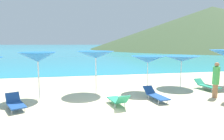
{
  "coord_description": "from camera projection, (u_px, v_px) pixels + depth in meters",
  "views": [
    {
      "loc": [
        -1.1,
        -7.29,
        2.82
      ],
      "look_at": [
        1.2,
        4.27,
        1.2
      ],
      "focal_mm": 31.05,
      "sensor_mm": 36.0,
      "label": 1
    }
  ],
  "objects": [
    {
      "name": "umbrella_6",
      "position": [
        182.0,
        59.0,
        12.32
      ],
      "size": [
        2.26,
        2.26,
        2.04
      ],
      "color": "silver",
      "rests_on": "ground_plane"
    },
    {
      "name": "umbrella_3",
      "position": [
        38.0,
        57.0,
        9.64
      ],
      "size": [
        1.94,
        1.94,
        2.39
      ],
      "color": "silver",
      "rests_on": "ground_plane"
    },
    {
      "name": "lounge_chair_7",
      "position": [
        15.0,
        103.0,
        8.34
      ],
      "size": [
        1.14,
        1.51,
        0.63
      ],
      "rotation": [
        0.0,
        0.0,
        0.46
      ],
      "color": "#1E478C",
      "rests_on": "ground_plane"
    },
    {
      "name": "umbrella_5",
      "position": [
        148.0,
        59.0,
        11.1
      ],
      "size": [
        1.98,
        1.98,
        2.11
      ],
      "color": "silver",
      "rests_on": "ground_plane"
    },
    {
      "name": "lounge_chair_4",
      "position": [
        207.0,
        85.0,
        11.84
      ],
      "size": [
        0.87,
        1.69,
        0.59
      ],
      "rotation": [
        0.0,
        0.0,
        0.19
      ],
      "color": "#268C66",
      "rests_on": "ground_plane"
    },
    {
      "name": "beachgoer_0",
      "position": [
        216.0,
        79.0,
        10.04
      ],
      "size": [
        0.34,
        0.34,
        1.86
      ],
      "rotation": [
        0.0,
        0.0,
        6.23
      ],
      "color": "#A3704C",
      "rests_on": "ground_plane"
    },
    {
      "name": "ground_plane",
      "position": [
        87.0,
        77.0,
        17.41
      ],
      "size": [
        50.0,
        100.0,
        0.3
      ],
      "primitive_type": "cube",
      "color": "beige"
    },
    {
      "name": "lounge_chair_2",
      "position": [
        155.0,
        95.0,
        9.69
      ],
      "size": [
        0.81,
        1.79,
        0.57
      ],
      "rotation": [
        0.0,
        0.0,
        0.15
      ],
      "color": "#1E478C",
      "rests_on": "ground_plane"
    },
    {
      "name": "umbrella_4",
      "position": [
        96.0,
        55.0,
        10.75
      ],
      "size": [
        2.14,
        2.14,
        2.39
      ],
      "color": "silver",
      "rests_on": "ground_plane"
    },
    {
      "name": "headland_hill",
      "position": [
        211.0,
        28.0,
        100.9
      ],
      "size": [
        126.43,
        126.43,
        21.68
      ],
      "primitive_type": "cone",
      "color": "#384C2D",
      "rests_on": "ground_plane"
    },
    {
      "name": "lounge_chair_0",
      "position": [
        118.0,
        100.0,
        8.75
      ],
      "size": [
        0.79,
        1.57,
        0.66
      ],
      "rotation": [
        0.0,
        0.0,
        3.32
      ],
      "color": "#268C66",
      "rests_on": "ground_plane"
    },
    {
      "name": "ocean_water",
      "position": [
        74.0,
        46.0,
        230.7
      ],
      "size": [
        650.0,
        440.0,
        0.02
      ],
      "primitive_type": "cube",
      "color": "teal",
      "rests_on": "ground_plane"
    }
  ]
}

